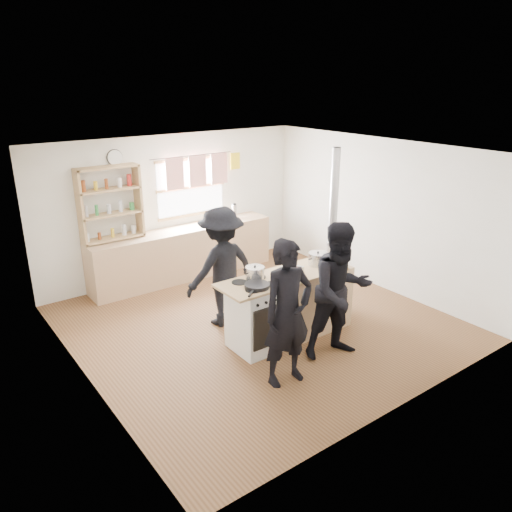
% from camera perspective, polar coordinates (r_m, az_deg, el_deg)
% --- Properties ---
extents(ground, '(5.00, 5.00, 0.01)m').
position_cam_1_polar(ground, '(7.40, 0.26, -7.67)').
color(ground, brown).
rests_on(ground, ground).
extents(back_counter, '(3.40, 0.55, 0.90)m').
position_cam_1_polar(back_counter, '(8.95, -8.25, 0.32)').
color(back_counter, tan).
rests_on(back_counter, ground).
extents(shelving_unit, '(1.00, 0.28, 1.20)m').
position_cam_1_polar(shelving_unit, '(8.30, -16.33, 5.80)').
color(shelving_unit, tan).
rests_on(shelving_unit, back_counter).
extents(thermos, '(0.10, 0.10, 0.27)m').
position_cam_1_polar(thermos, '(9.32, -2.48, 5.07)').
color(thermos, silver).
rests_on(thermos, back_counter).
extents(cooking_island, '(1.97, 0.64, 0.93)m').
position_cam_1_polar(cooking_island, '(6.89, 3.98, -5.55)').
color(cooking_island, white).
rests_on(cooking_island, ground).
extents(skillet_greens, '(0.44, 0.44, 0.05)m').
position_cam_1_polar(skillet_greens, '(6.24, 0.11, -3.38)').
color(skillet_greens, black).
rests_on(skillet_greens, cooking_island).
extents(roast_tray, '(0.41, 0.37, 0.07)m').
position_cam_1_polar(roast_tray, '(6.68, 3.86, -1.68)').
color(roast_tray, silver).
rests_on(roast_tray, cooking_island).
extents(stockpot_stove, '(0.25, 0.25, 0.20)m').
position_cam_1_polar(stockpot_stove, '(6.45, -0.12, -1.99)').
color(stockpot_stove, silver).
rests_on(stockpot_stove, cooking_island).
extents(stockpot_counter, '(0.27, 0.27, 0.20)m').
position_cam_1_polar(stockpot_counter, '(7.00, 7.07, -0.32)').
color(stockpot_counter, silver).
rests_on(stockpot_counter, cooking_island).
extents(bread_board, '(0.31, 0.24, 0.12)m').
position_cam_1_polar(bread_board, '(7.07, 8.52, -0.52)').
color(bread_board, tan).
rests_on(bread_board, cooking_island).
extents(flue_heater, '(0.35, 0.35, 2.50)m').
position_cam_1_polar(flue_heater, '(7.55, 8.46, -1.86)').
color(flue_heater, black).
rests_on(flue_heater, ground).
extents(person_near_left, '(0.67, 0.46, 1.76)m').
position_cam_1_polar(person_near_left, '(5.72, 3.64, -6.56)').
color(person_near_left, black).
rests_on(person_near_left, ground).
extents(person_near_right, '(1.00, 0.86, 1.78)m').
position_cam_1_polar(person_near_right, '(6.33, 9.65, -4.00)').
color(person_near_right, black).
rests_on(person_near_right, ground).
extents(person_far, '(1.16, 0.72, 1.74)m').
position_cam_1_polar(person_far, '(7.08, -3.94, -1.26)').
color(person_far, black).
rests_on(person_far, ground).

